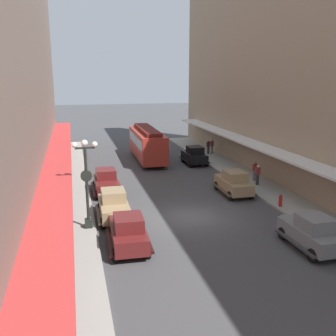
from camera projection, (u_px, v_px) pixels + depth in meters
The scene contains 17 objects.
ground_plane at pixel (191, 217), 24.39m from camera, with size 200.00×200.00×0.00m, color #424244.
sidewalk_left at pixel (70, 227), 22.60m from camera, with size 3.00×60.00×0.15m, color #99968E.
sidewalk_right at pixel (296, 206), 26.15m from camera, with size 3.00×60.00×0.15m, color #99968E.
building_row_left at pixel (2, 37), 19.46m from camera, with size 4.30×60.00×21.33m.
parked_car_0 at pixel (312, 231), 19.73m from camera, with size 2.17×4.27×1.84m.
parked_car_1 at pixel (106, 181), 29.10m from camera, with size 2.16×4.27×1.84m.
parked_car_2 at pixel (194, 155), 38.78m from camera, with size 2.15×4.27×1.84m.
parked_car_3 at pixel (114, 205), 23.80m from camera, with size 2.19×4.28×1.84m.
parked_car_4 at pixel (234, 182), 28.84m from camera, with size 2.17×4.27×1.84m.
parked_car_5 at pixel (128, 231), 19.80m from camera, with size 2.27×4.31×1.84m.
streetcar at pixel (147, 143), 40.17m from camera, with size 2.72×9.65×3.46m.
lamp_post_with_clock at pixel (87, 180), 21.69m from camera, with size 1.42×0.44×5.16m.
fire_hydrant at pixel (280, 200), 25.85m from camera, with size 0.24×0.24×0.82m.
pedestrian_0 at pixel (255, 170), 32.21m from camera, with size 0.36×0.24×1.64m.
pedestrian_1 at pixel (212, 146), 43.38m from camera, with size 0.36×0.24×1.64m.
pedestrian_2 at pixel (258, 175), 30.87m from camera, with size 0.36×0.24×1.64m.
pedestrian_3 at pixel (208, 147), 42.92m from camera, with size 0.36×0.24×1.64m.
Camera 1 is at (-7.02, -21.93, 8.76)m, focal length 41.01 mm.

